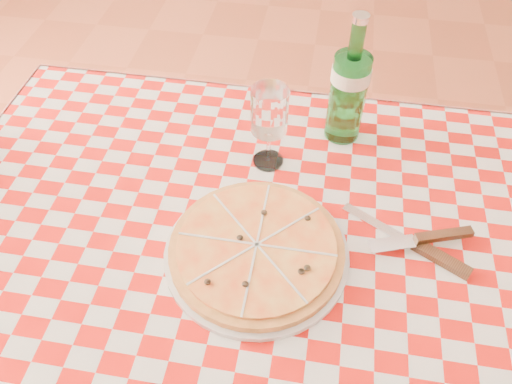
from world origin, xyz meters
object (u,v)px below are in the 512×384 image
pizza_plate (257,249)px  dining_table (261,268)px  water_bottle (350,80)px  wine_glass (269,128)px

pizza_plate → dining_table: bearing=86.1°
dining_table → water_bottle: (0.13, 0.32, 0.24)m
dining_table → wine_glass: (-0.02, 0.20, 0.19)m
pizza_plate → water_bottle: (0.13, 0.35, 0.12)m
dining_table → water_bottle: 0.42m
dining_table → water_bottle: size_ratio=4.21×
pizza_plate → wine_glass: wine_glass is taller
dining_table → pizza_plate: pizza_plate is taller
wine_glass → dining_table: bearing=-85.0°
dining_table → pizza_plate: 0.13m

